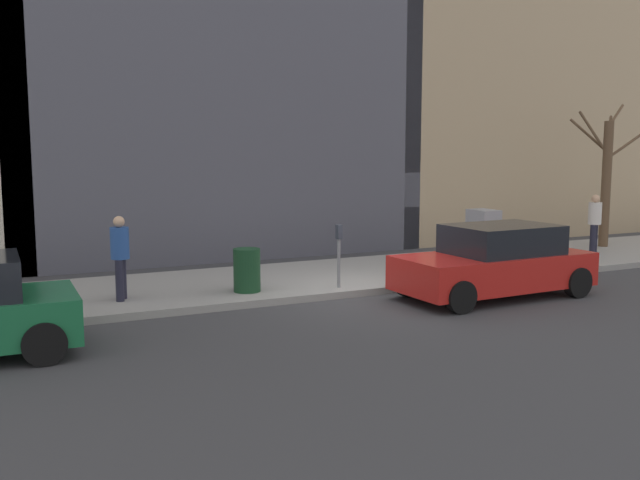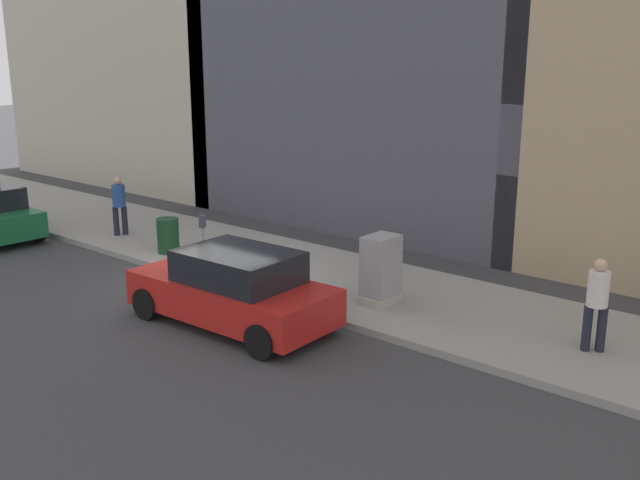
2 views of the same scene
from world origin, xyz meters
name	(u,v)px [view 1 (image 1 of 2)]	position (x,y,z in m)	size (l,w,h in m)	color
ground_plane	(370,296)	(0.00, 0.00, 0.00)	(120.00, 120.00, 0.00)	#38383A
sidewalk	(328,277)	(2.00, 0.00, 0.07)	(4.00, 36.00, 0.15)	gray
parked_car_red	(496,262)	(-1.22, -2.33, 0.74)	(2.06, 4.26, 1.52)	red
parking_meter	(339,249)	(0.45, 0.51, 0.98)	(0.14, 0.10, 1.35)	slate
utility_box	(483,239)	(1.30, -4.00, 0.85)	(0.83, 0.61, 1.43)	#A8A399
bare_tree	(606,177)	(2.63, -9.61, 2.22)	(1.24, 1.96, 4.30)	brown
trash_bin	(247,270)	(0.90, 2.42, 0.60)	(0.56, 0.56, 0.90)	#14381E
pedestrian_near_meter	(595,220)	(1.70, -8.23, 1.09)	(0.36, 0.36, 1.66)	#1E1E2D
pedestrian_midblock	(120,253)	(1.18, 4.93, 1.09)	(0.38, 0.36, 1.66)	#1E1E2D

